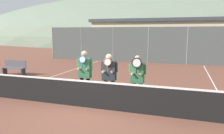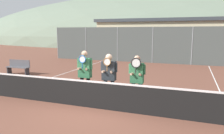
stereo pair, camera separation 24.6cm
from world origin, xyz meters
name	(u,v)px [view 2 (the right image)]	position (x,y,z in m)	size (l,w,h in m)	color
ground_plane	(93,108)	(0.00, 0.00, 0.00)	(120.00, 120.00, 0.00)	brown
hill_distant	(181,41)	(0.00, 55.67, 0.00)	(125.06, 69.48, 24.32)	slate
clubhouse_building	(171,36)	(0.50, 20.35, 2.00)	(17.21, 5.50, 3.95)	beige
fence_back	(153,45)	(0.00, 11.24, 1.43)	(17.86, 0.06, 2.87)	gray
tennis_net	(92,94)	(0.00, 0.00, 0.48)	(11.25, 0.09, 1.02)	gray
court_line_left_sideline	(45,80)	(-4.19, 3.00, 0.00)	(0.05, 16.00, 0.01)	white
court_line_right_sideline	(222,96)	(4.19, 3.00, 0.00)	(0.05, 16.00, 0.01)	white
player_leftmost	(85,72)	(-0.55, 0.56, 1.08)	(0.59, 0.34, 1.83)	black
player_center_left	(109,74)	(0.34, 0.62, 1.05)	(0.61, 0.34, 1.75)	black
player_center_right	(137,77)	(1.34, 0.58, 1.03)	(0.56, 0.34, 1.73)	#56565B
car_far_left	(105,47)	(-5.34, 14.28, 0.93)	(4.21, 2.08, 1.83)	#B2B7BC
car_left_of_center	(154,49)	(-0.39, 14.31, 0.86)	(4.76, 2.05, 1.66)	navy
car_center	(215,51)	(4.76, 13.94, 0.91)	(4.61, 2.01, 1.79)	maroon
bench_courtside	(18,67)	(-6.58, 3.75, 0.45)	(1.49, 0.36, 0.85)	#515156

